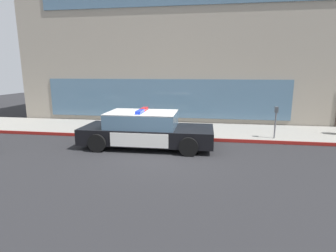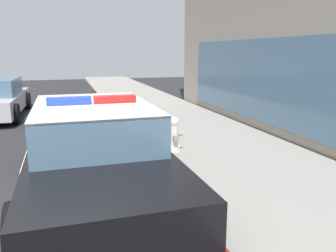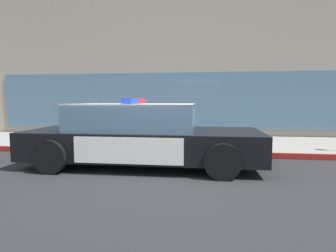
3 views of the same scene
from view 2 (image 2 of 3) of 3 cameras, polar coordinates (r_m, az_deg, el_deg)
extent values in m
plane|color=#262628|center=(4.90, -20.97, -14.93)|extent=(48.00, 48.00, 0.00)
cube|color=gray|center=(5.80, 18.16, -9.57)|extent=(48.00, 3.30, 0.15)
cube|color=maroon|center=(5.08, 2.18, -12.13)|extent=(28.80, 0.04, 0.14)
cube|color=slate|center=(7.22, 25.60, 5.36)|extent=(13.37, 0.08, 2.10)
cube|color=black|center=(5.48, -11.89, -5.75)|extent=(5.11, 1.98, 0.60)
cube|color=silver|center=(3.90, -9.61, -10.65)|extent=(1.75, 1.91, 0.05)
cube|color=silver|center=(7.16, -13.35, -0.19)|extent=(1.44, 1.91, 0.05)
cube|color=silver|center=(5.74, -2.18, -4.66)|extent=(2.14, 0.05, 0.51)
cube|color=silver|center=(5.59, -22.10, -6.07)|extent=(2.14, 0.05, 0.51)
cube|color=yellow|center=(5.74, -2.03, -4.65)|extent=(0.22, 0.01, 0.26)
cube|color=slate|center=(5.53, -12.36, 0.51)|extent=(2.66, 1.76, 0.60)
cube|color=silver|center=(5.48, -12.50, 3.47)|extent=(2.66, 1.76, 0.04)
cube|color=red|center=(5.51, -8.92, 4.50)|extent=(0.21, 0.66, 0.11)
cube|color=blue|center=(5.46, -16.19, 4.08)|extent=(0.21, 0.66, 0.11)
cylinder|color=black|center=(4.21, 4.20, -13.56)|extent=(0.68, 0.23, 0.68)
cylinder|color=black|center=(4.01, -23.74, -16.09)|extent=(0.68, 0.23, 0.68)
cylinder|color=black|center=(7.26, -5.52, -2.37)|extent=(0.68, 0.23, 0.68)
cylinder|color=black|center=(7.14, -20.94, -3.40)|extent=(0.68, 0.23, 0.68)
cylinder|color=silver|center=(7.13, 0.93, -3.77)|extent=(0.28, 0.28, 0.10)
cylinder|color=silver|center=(7.05, 0.93, -1.62)|extent=(0.19, 0.19, 0.45)
sphere|color=silver|center=(6.99, 0.94, 0.69)|extent=(0.22, 0.22, 0.22)
cylinder|color=gray|center=(6.97, 0.94, 1.31)|extent=(0.06, 0.06, 0.05)
cylinder|color=gray|center=(7.01, -0.20, -1.53)|extent=(0.09, 0.10, 0.09)
cylinder|color=gray|center=(7.09, 2.05, -1.37)|extent=(0.09, 0.10, 0.09)
cylinder|color=gray|center=(6.92, 1.31, -2.05)|extent=(0.10, 0.12, 0.12)
cylinder|color=black|center=(14.25, -22.45, 3.92)|extent=(0.64, 0.21, 0.64)
cylinder|color=black|center=(11.36, -24.12, 1.85)|extent=(0.64, 0.21, 0.64)
camera|label=1|loc=(9.89, -90.72, 4.34)|focal=28.14mm
camera|label=3|loc=(6.84, -71.79, -2.34)|focal=29.66mm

